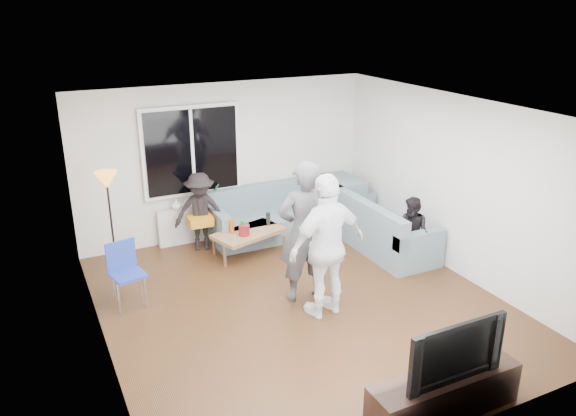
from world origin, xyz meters
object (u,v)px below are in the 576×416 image
sofa_right_section (383,224)px  player_left (304,232)px  floor_lamp (112,224)px  coffee_table (249,243)px  spectator_right (412,233)px  spectator_back (200,212)px  television (449,348)px  side_chair (128,275)px  player_right (327,246)px  tv_console (444,394)px  sofa_back_section (278,212)px

sofa_right_section → player_left: (-1.92, -0.90, 0.54)m
floor_lamp → coffee_table: bearing=-7.3°
coffee_table → spectator_right: (2.05, -1.46, 0.35)m
spectator_back → television: bearing=-64.6°
spectator_back → floor_lamp: bearing=-153.4°
side_chair → television: bearing=-68.6°
coffee_table → spectator_back: 0.93m
coffee_table → player_right: size_ratio=0.58×
sofa_right_section → player_right: (-1.84, -1.36, 0.52)m
coffee_table → tv_console: 4.26m
sofa_back_section → spectator_right: bearing=-56.8°
floor_lamp → television: (2.32, -4.50, -0.03)m
sofa_right_section → floor_lamp: size_ratio=1.28×
player_left → side_chair: bearing=-12.2°
spectator_right → television: 3.30m
sofa_back_section → floor_lamp: 2.81m
side_chair → player_left: player_left is taller
sofa_right_section → floor_lamp: floor_lamp is taller
coffee_table → spectator_back: size_ratio=0.86×
sofa_back_section → tv_console: (-0.45, -4.77, -0.20)m
sofa_right_section → player_right: size_ratio=1.06×
spectator_back → television: (0.90, -4.80, 0.11)m
coffee_table → spectator_right: bearing=-35.5°
sofa_back_section → tv_console: bearing=-95.4°
player_left → player_right: 0.47m
side_chair → sofa_back_section: bearing=12.7°
sofa_right_section → floor_lamp: 4.20m
coffee_table → floor_lamp: floor_lamp is taller
sofa_back_section → player_left: player_left is taller
side_chair → floor_lamp: floor_lamp is taller
tv_console → television: (-0.00, 0.00, 0.53)m
television → sofa_right_section: bearing=63.5°
sofa_back_section → player_right: 2.72m
player_left → player_right: bearing=110.0°
television → coffee_table: bearing=94.0°
side_chair → floor_lamp: (0.00, 1.03, 0.35)m
floor_lamp → tv_console: (2.32, -4.50, -0.56)m
sofa_right_section → coffee_table: (-2.05, 0.73, -0.22)m
sofa_right_section → side_chair: size_ratio=2.33×
television → spectator_right: bearing=57.8°
coffee_table → floor_lamp: bearing=172.7°
spectator_right → tv_console: 3.31m
player_left → spectator_back: (-0.73, 2.18, -0.33)m
coffee_table → side_chair: size_ratio=1.28×
player_left → tv_console: player_left is taller
sofa_right_section → player_left: size_ratio=1.03×
player_left → spectator_right: size_ratio=1.77×
spectator_right → television: size_ratio=1.01×
sofa_back_section → coffee_table: 0.94m
player_right → spectator_back: 2.78m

